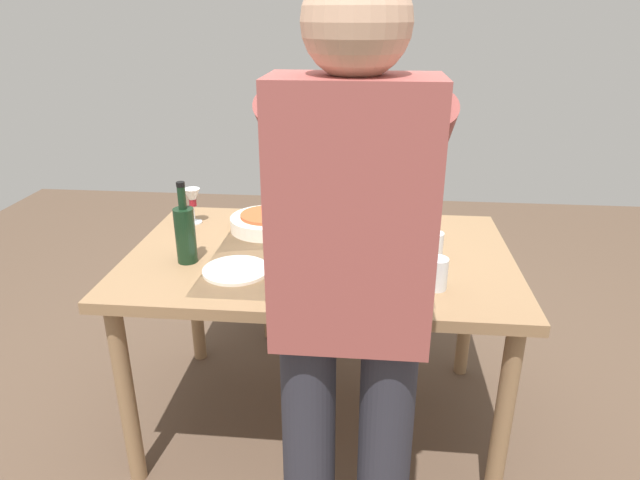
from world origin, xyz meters
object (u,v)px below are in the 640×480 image
object	(u,v)px
chair_near	(305,228)
dining_table	(320,272)
person_server	(350,300)
serving_bowl_pasta	(267,222)
water_cup_near_left	(426,233)
dinner_plate_near	(236,270)
wine_bottle	(185,233)
wine_glass_left	(192,199)
water_cup_far_left	(437,273)
water_cup_near_right	(433,246)

from	to	relation	value
chair_near	dining_table	bearing A→B (deg)	100.87
person_server	serving_bowl_pasta	distance (m)	1.02
water_cup_near_left	dinner_plate_near	distance (m)	0.74
dining_table	chair_near	world-z (taller)	chair_near
person_server	wine_bottle	distance (m)	0.85
dinner_plate_near	wine_bottle	bearing A→B (deg)	-19.56
dining_table	wine_glass_left	xyz separation A→B (m)	(0.56, -0.26, 0.19)
dining_table	dinner_plate_near	world-z (taller)	dinner_plate_near
water_cup_far_left	person_server	bearing A→B (deg)	61.11
wine_bottle	dinner_plate_near	xyz separation A→B (m)	(-0.19, 0.07, -0.10)
person_server	water_cup_near_right	xyz separation A→B (m)	(-0.27, -0.70, -0.15)
chair_near	serving_bowl_pasta	bearing A→B (deg)	82.97
water_cup_near_right	water_cup_far_left	xyz separation A→B (m)	(0.01, 0.23, 0.00)
water_cup_near_left	dinner_plate_near	size ratio (longest dim) A/B	0.40
wine_glass_left	dinner_plate_near	xyz separation A→B (m)	(-0.29, 0.45, -0.10)
dining_table	chair_near	xyz separation A→B (m)	(0.16, -0.84, -0.15)
chair_near	dinner_plate_near	world-z (taller)	chair_near
dining_table	water_cup_far_left	distance (m)	0.49
person_server	water_cup_near_left	distance (m)	0.89
person_server	dining_table	bearing A→B (deg)	-78.89
water_cup_near_right	dinner_plate_near	size ratio (longest dim) A/B	0.45
wine_glass_left	water_cup_near_left	xyz separation A→B (m)	(-0.96, 0.14, -0.06)
person_server	serving_bowl_pasta	size ratio (longest dim) A/B	5.63
wine_bottle	water_cup_far_left	bearing A→B (deg)	171.70
person_server	wine_glass_left	xyz separation A→B (m)	(0.70, -0.98, -0.09)
chair_near	water_cup_near_right	world-z (taller)	chair_near
wine_bottle	water_cup_near_left	bearing A→B (deg)	-163.96
person_server	water_cup_near_left	bearing A→B (deg)	-106.79
dining_table	chair_near	size ratio (longest dim) A/B	1.55
wine_bottle	water_cup_far_left	size ratio (longest dim) A/B	2.81
person_server	wine_bottle	bearing A→B (deg)	-44.48
dining_table	wine_glass_left	distance (m)	0.64
chair_near	water_cup_near_left	distance (m)	0.95
wine_bottle	wine_glass_left	world-z (taller)	wine_bottle
serving_bowl_pasta	dinner_plate_near	world-z (taller)	serving_bowl_pasta
water_cup_near_left	water_cup_near_right	size ratio (longest dim) A/B	0.89
chair_near	person_server	distance (m)	1.65
chair_near	water_cup_near_right	xyz separation A→B (m)	(-0.57, 0.87, 0.29)
wine_bottle	water_cup_far_left	distance (m)	0.88
water_cup_near_left	dining_table	bearing A→B (deg)	17.19
chair_near	water_cup_near_left	bearing A→B (deg)	127.81
wine_bottle	water_cup_near_left	distance (m)	0.90
water_cup_near_left	water_cup_far_left	size ratio (longest dim) A/B	0.87
water_cup_far_left	wine_bottle	bearing A→B (deg)	-8.30
dining_table	wine_bottle	xyz separation A→B (m)	(0.46, 0.12, 0.19)
person_server	water_cup_far_left	size ratio (longest dim) A/B	16.02
chair_near	wine_bottle	bearing A→B (deg)	72.56
water_cup_near_left	water_cup_far_left	bearing A→B (deg)	90.70
wine_bottle	wine_glass_left	distance (m)	0.40
dining_table	chair_near	distance (m)	0.87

